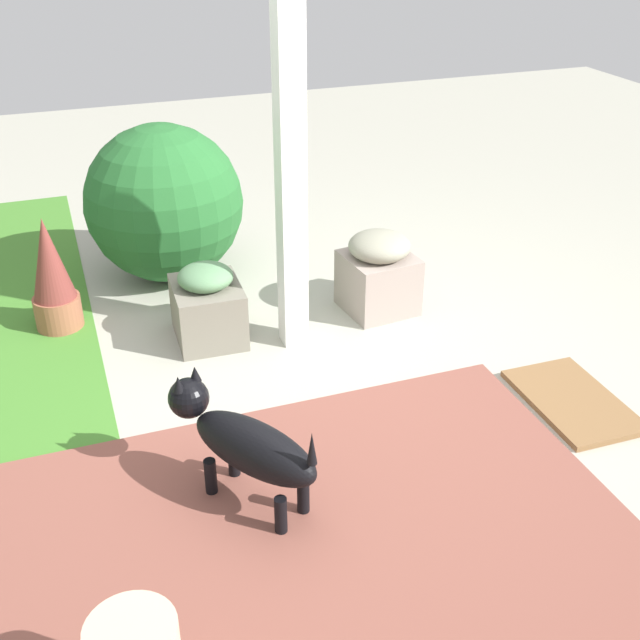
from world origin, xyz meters
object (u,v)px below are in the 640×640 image
(porch_pillar, at_px, (289,111))
(stone_planter_mid, at_px, (208,305))
(doormat, at_px, (573,401))
(round_shrub, at_px, (164,203))
(dog, at_px, (244,442))
(terracotta_pot_spiky, at_px, (52,277))
(stone_planter_nearest, at_px, (378,272))

(porch_pillar, relative_size, stone_planter_mid, 5.72)
(doormat, bearing_deg, porch_pillar, 46.55)
(porch_pillar, height_order, round_shrub, porch_pillar)
(dog, relative_size, doormat, 1.04)
(terracotta_pot_spiky, bearing_deg, doormat, -125.38)
(stone_planter_mid, distance_m, round_shrub, 0.91)
(dog, xyz_separation_m, doormat, (0.12, -1.65, -0.28))
(stone_planter_mid, xyz_separation_m, round_shrub, (0.87, 0.06, 0.28))
(porch_pillar, xyz_separation_m, stone_planter_nearest, (0.18, -0.57, -1.02))
(porch_pillar, relative_size, dog, 3.71)
(terracotta_pot_spiky, bearing_deg, porch_pillar, -116.36)
(porch_pillar, xyz_separation_m, round_shrub, (1.05, 0.48, -0.77))
(terracotta_pot_spiky, relative_size, dog, 0.97)
(stone_planter_nearest, bearing_deg, doormat, -157.23)
(stone_planter_mid, relative_size, dog, 0.65)
(terracotta_pot_spiky, height_order, doormat, terracotta_pot_spiky)
(stone_planter_nearest, xyz_separation_m, stone_planter_mid, (0.00, 1.00, -0.04))
(round_shrub, distance_m, terracotta_pot_spiky, 0.86)
(doormat, bearing_deg, dog, 94.04)
(stone_planter_nearest, height_order, doormat, stone_planter_nearest)
(porch_pillar, relative_size, terracotta_pot_spiky, 3.84)
(doormat, bearing_deg, terracotta_pot_spiky, 54.62)
(terracotta_pot_spiky, xyz_separation_m, doormat, (-1.61, -2.27, -0.30))
(dog, distance_m, doormat, 1.68)
(round_shrub, bearing_deg, dog, 177.66)
(round_shrub, bearing_deg, doormat, -143.05)
(stone_planter_nearest, xyz_separation_m, dog, (-1.32, 1.15, 0.05))
(stone_planter_nearest, relative_size, terracotta_pot_spiky, 0.74)
(porch_pillar, distance_m, stone_planter_mid, 1.15)
(round_shrub, distance_m, doormat, 2.64)
(stone_planter_mid, bearing_deg, doormat, -128.74)
(porch_pillar, relative_size, stone_planter_nearest, 5.21)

